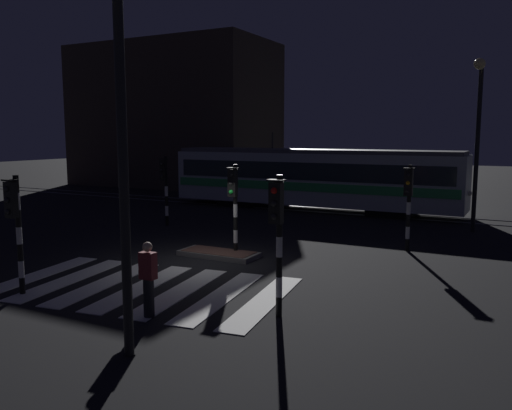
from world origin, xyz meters
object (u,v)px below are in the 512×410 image
at_px(traffic_light_kerb_mid_left, 15,217).
at_px(pedestrian_waiting_at_kerb, 148,279).
at_px(street_lamp_trackside_right, 478,125).
at_px(traffic_light_corner_far_right, 409,195).
at_px(traffic_light_corner_near_right, 278,225).
at_px(tram, 312,177).
at_px(street_lamp_near_kerb, 111,110).
at_px(traffic_light_median_centre, 234,196).
at_px(traffic_light_corner_far_left, 165,180).

height_order(traffic_light_kerb_mid_left, pedestrian_waiting_at_kerb, traffic_light_kerb_mid_left).
height_order(street_lamp_trackside_right, pedestrian_waiting_at_kerb, street_lamp_trackside_right).
bearing_deg(traffic_light_corner_far_right, traffic_light_corner_near_right, -97.87).
bearing_deg(traffic_light_corner_near_right, street_lamp_trackside_right, 77.86).
bearing_deg(tram, traffic_light_corner_near_right, -70.81).
height_order(traffic_light_corner_near_right, pedestrian_waiting_at_kerb, traffic_light_corner_near_right).
bearing_deg(tram, traffic_light_corner_far_right, -49.71).
bearing_deg(street_lamp_trackside_right, pedestrian_waiting_at_kerb, -110.48).
distance_m(street_lamp_near_kerb, tram, 19.96).
bearing_deg(traffic_light_median_centre, street_lamp_trackside_right, 51.24).
distance_m(traffic_light_corner_far_left, traffic_light_median_centre, 6.73).
relative_size(traffic_light_corner_far_left, street_lamp_near_kerb, 0.44).
relative_size(traffic_light_corner_far_right, street_lamp_trackside_right, 0.43).
distance_m(traffic_light_kerb_mid_left, street_lamp_trackside_right, 17.37).
distance_m(traffic_light_corner_far_left, traffic_light_corner_far_right, 10.60).
distance_m(traffic_light_corner_near_right, street_lamp_trackside_right, 13.43).
bearing_deg(street_lamp_near_kerb, traffic_light_corner_near_right, 64.93).
bearing_deg(traffic_light_kerb_mid_left, street_lamp_near_kerb, -19.74).
distance_m(traffic_light_corner_far_left, traffic_light_corner_near_right, 12.64).
relative_size(traffic_light_corner_far_right, tram, 0.19).
relative_size(traffic_light_corner_near_right, pedestrian_waiting_at_kerb, 1.86).
xyz_separation_m(traffic_light_corner_far_right, street_lamp_trackside_right, (1.66, 4.80, 2.45)).
height_order(tram, pedestrian_waiting_at_kerb, tram).
relative_size(traffic_light_median_centre, traffic_light_kerb_mid_left, 1.00).
distance_m(traffic_light_kerb_mid_left, street_lamp_near_kerb, 5.79).
distance_m(tram, pedestrian_waiting_at_kerb, 17.62).
bearing_deg(traffic_light_corner_far_left, traffic_light_corner_near_right, -41.44).
height_order(traffic_light_kerb_mid_left, street_lamp_trackside_right, street_lamp_trackside_right).
bearing_deg(traffic_light_corner_far_right, traffic_light_kerb_mid_left, -128.17).
distance_m(traffic_light_corner_near_right, traffic_light_kerb_mid_left, 6.68).
xyz_separation_m(tram, pedestrian_waiting_at_kerb, (3.05, -17.34, -0.87)).
relative_size(traffic_light_corner_far_left, tram, 0.19).
height_order(traffic_light_corner_near_right, traffic_light_kerb_mid_left, traffic_light_corner_near_right).
xyz_separation_m(traffic_light_corner_far_left, street_lamp_near_kerb, (7.92, -11.70, 2.42)).
xyz_separation_m(traffic_light_corner_near_right, street_lamp_near_kerb, (-1.56, -3.33, 2.36)).
bearing_deg(traffic_light_kerb_mid_left, traffic_light_corner_far_right, 51.83).
height_order(traffic_light_median_centre, traffic_light_kerb_mid_left, traffic_light_median_centre).
xyz_separation_m(street_lamp_near_kerb, tram, (-4.02, 19.36, -2.71)).
distance_m(traffic_light_corner_near_right, tram, 16.98).
height_order(street_lamp_trackside_right, street_lamp_near_kerb, street_lamp_near_kerb).
xyz_separation_m(street_lamp_trackside_right, tram, (-8.36, 3.10, -2.69)).
relative_size(traffic_light_kerb_mid_left, pedestrian_waiting_at_kerb, 1.78).
distance_m(traffic_light_corner_far_right, tram, 10.37).
bearing_deg(tram, pedestrian_waiting_at_kerb, -80.04).
height_order(street_lamp_near_kerb, tram, street_lamp_near_kerb).
distance_m(traffic_light_median_centre, traffic_light_kerb_mid_left, 6.81).
distance_m(street_lamp_trackside_right, street_lamp_near_kerb, 16.83).
bearing_deg(traffic_light_median_centre, tram, 98.80).
relative_size(street_lamp_near_kerb, tram, 0.44).
bearing_deg(traffic_light_corner_far_right, traffic_light_median_centre, -145.32).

